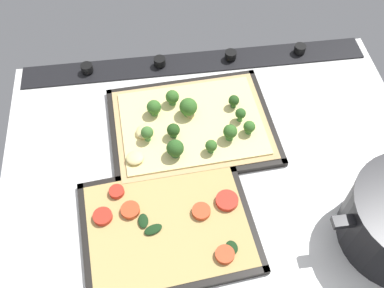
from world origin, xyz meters
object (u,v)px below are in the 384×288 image
broccoli_pizza (190,124)px  baking_tray_back (168,227)px  veggie_pizza_back (169,224)px  baking_tray_front (192,127)px

broccoli_pizza → baking_tray_back: broccoli_pizza is taller
baking_tray_back → veggie_pizza_back: size_ratio=1.08×
baking_tray_back → veggie_pizza_back: veggie_pizza_back is taller
baking_tray_front → broccoli_pizza: size_ratio=1.08×
veggie_pizza_back → baking_tray_front: bearing=-107.8°
broccoli_pizza → veggie_pizza_back: 23.25cm
baking_tray_front → baking_tray_back: same height
broccoli_pizza → veggie_pizza_back: bearing=72.9°
baking_tray_front → veggie_pizza_back: bearing=72.2°
broccoli_pizza → baking_tray_back: (6.99, 22.39, -1.43)cm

